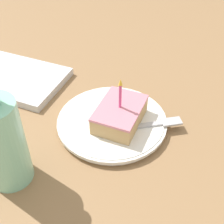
% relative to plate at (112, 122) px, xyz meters
% --- Properties ---
extents(ground_plane, '(2.40, 2.40, 0.04)m').
position_rel_plate_xyz_m(ground_plane, '(-0.02, -0.01, -0.03)').
color(ground_plane, olive).
rests_on(ground_plane, ground).
extents(plate, '(0.25, 0.25, 0.02)m').
position_rel_plate_xyz_m(plate, '(0.00, 0.00, 0.00)').
color(plate, white).
rests_on(plate, ground_plane).
extents(cake_slice, '(0.09, 0.13, 0.12)m').
position_rel_plate_xyz_m(cake_slice, '(0.02, -0.00, 0.03)').
color(cake_slice, tan).
rests_on(cake_slice, plate).
extents(fork, '(0.15, 0.11, 0.00)m').
position_rel_plate_xyz_m(fork, '(0.09, 0.01, 0.01)').
color(fork, '#B2B2B7').
rests_on(fork, plate).
extents(bottle, '(0.08, 0.08, 0.24)m').
position_rel_plate_xyz_m(bottle, '(-0.13, -0.21, 0.09)').
color(bottle, '#8CD1B2').
rests_on(bottle, ground_plane).
extents(marble_board, '(0.26, 0.18, 0.02)m').
position_rel_plate_xyz_m(marble_board, '(-0.31, 0.06, -0.00)').
color(marble_board, silver).
rests_on(marble_board, ground_plane).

